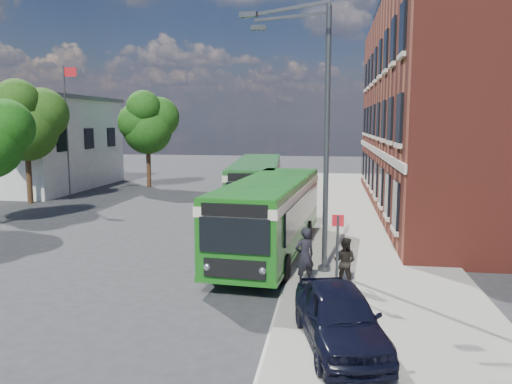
% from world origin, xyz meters
% --- Properties ---
extents(ground, '(120.00, 120.00, 0.00)m').
position_xyz_m(ground, '(0.00, 0.00, 0.00)').
color(ground, '#29292B').
rests_on(ground, ground).
extents(pavement, '(6.00, 48.00, 0.15)m').
position_xyz_m(pavement, '(7.00, 8.00, 0.07)').
color(pavement, gray).
rests_on(pavement, ground).
extents(kerb_line, '(0.12, 48.00, 0.01)m').
position_xyz_m(kerb_line, '(3.95, 8.00, 0.01)').
color(kerb_line, beige).
rests_on(kerb_line, ground).
extents(brick_office, '(12.10, 26.00, 14.20)m').
position_xyz_m(brick_office, '(14.00, 12.00, 6.97)').
color(brick_office, maroon).
rests_on(brick_office, ground).
extents(white_building, '(9.40, 13.40, 7.30)m').
position_xyz_m(white_building, '(-18.00, 18.00, 3.66)').
color(white_building, beige).
rests_on(white_building, ground).
extents(flagpole, '(0.95, 0.10, 9.00)m').
position_xyz_m(flagpole, '(-12.45, 13.00, 4.94)').
color(flagpole, '#3C3F41').
rests_on(flagpole, ground).
extents(street_lamp, '(2.96, 2.38, 9.00)m').
position_xyz_m(street_lamp, '(4.84, -2.00, 4.79)').
color(street_lamp, '#3C3F41').
rests_on(street_lamp, ground).
extents(bus_stop_sign, '(0.35, 0.08, 2.52)m').
position_xyz_m(bus_stop_sign, '(5.60, -4.20, 1.51)').
color(bus_stop_sign, '#3C3F41').
rests_on(bus_stop_sign, ground).
extents(bus_front, '(3.43, 10.64, 3.02)m').
position_xyz_m(bus_front, '(3.04, 0.24, 1.83)').
color(bus_front, '#186115').
rests_on(bus_front, ground).
extents(bus_rear, '(3.62, 12.66, 3.02)m').
position_xyz_m(bus_rear, '(1.05, 10.08, 1.83)').
color(bus_rear, '#205A23').
rests_on(bus_rear, ground).
extents(parked_car, '(2.53, 4.36, 1.40)m').
position_xyz_m(parked_car, '(5.62, -7.90, 0.85)').
color(parked_car, black).
rests_on(parked_car, pavement).
extents(pedestrian_a, '(0.81, 0.73, 1.85)m').
position_xyz_m(pedestrian_a, '(4.60, -3.63, 1.07)').
color(pedestrian_a, black).
rests_on(pedestrian_a, pavement).
extents(pedestrian_b, '(0.90, 0.80, 1.54)m').
position_xyz_m(pedestrian_b, '(5.85, -3.53, 0.92)').
color(pedestrian_b, black).
rests_on(pedestrian_b, pavement).
extents(tree_mid, '(4.71, 4.48, 7.95)m').
position_xyz_m(tree_mid, '(-13.96, 10.66, 5.39)').
color(tree_mid, '#3A2715').
rests_on(tree_mid, ground).
extents(tree_right, '(4.60, 4.38, 7.78)m').
position_xyz_m(tree_right, '(-9.28, 19.83, 5.27)').
color(tree_right, '#3A2715').
rests_on(tree_right, ground).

